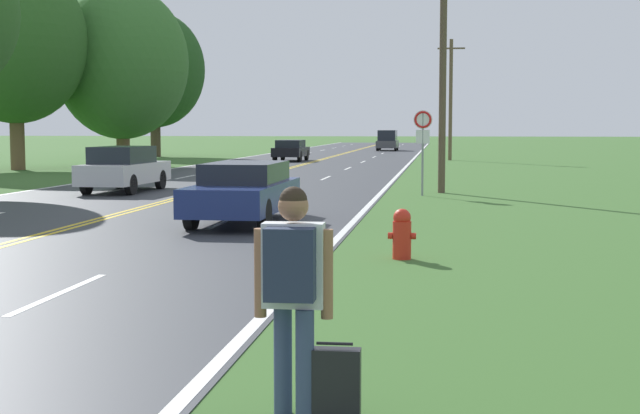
# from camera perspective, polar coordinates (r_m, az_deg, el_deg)

# --- Properties ---
(hitchhiker_person) EXTENTS (0.61, 0.43, 1.79)m
(hitchhiker_person) POSITION_cam_1_polar(r_m,az_deg,el_deg) (6.77, -1.76, -4.57)
(hitchhiker_person) COLOR #38476B
(hitchhiker_person) RESTS_ON ground
(suitcase) EXTENTS (0.40, 0.16, 0.61)m
(suitcase) POSITION_cam_1_polar(r_m,az_deg,el_deg) (6.91, 0.94, -11.30)
(suitcase) COLOR black
(suitcase) RESTS_ON ground
(fire_hydrant) EXTENTS (0.48, 0.32, 0.86)m
(fire_hydrant) POSITION_cam_1_polar(r_m,az_deg,el_deg) (15.13, 5.27, -1.70)
(fire_hydrant) COLOR red
(fire_hydrant) RESTS_ON ground
(traffic_sign) EXTENTS (0.60, 0.10, 2.76)m
(traffic_sign) POSITION_cam_1_polar(r_m,az_deg,el_deg) (29.03, 6.60, 4.84)
(traffic_sign) COLOR gray
(traffic_sign) RESTS_ON ground
(utility_pole_midground) EXTENTS (1.80, 0.24, 8.14)m
(utility_pole_midground) POSITION_cam_1_polar(r_m,az_deg,el_deg) (30.44, 7.87, 8.86)
(utility_pole_midground) COLOR brown
(utility_pole_midground) RESTS_ON ground
(utility_pole_far) EXTENTS (1.80, 0.24, 7.97)m
(utility_pole_far) POSITION_cam_1_polar(r_m,az_deg,el_deg) (59.92, 8.36, 6.93)
(utility_pole_far) COLOR brown
(utility_pole_far) RESTS_ON ground
(tree_mid_treeline) EXTENTS (7.46, 7.46, 10.11)m
(tree_mid_treeline) POSITION_cam_1_polar(r_m,az_deg,el_deg) (51.61, -12.59, 9.01)
(tree_mid_treeline) COLOR brown
(tree_mid_treeline) RESTS_ON ground
(tree_right_cluster) EXTENTS (7.36, 7.36, 10.85)m
(tree_right_cluster) POSITION_cam_1_polar(r_m,az_deg,el_deg) (48.91, -18.98, 10.01)
(tree_right_cluster) COLOR brown
(tree_right_cluster) RESTS_ON ground
(tree_far_back) EXTENTS (7.42, 7.42, 10.70)m
(tree_far_back) POSITION_cam_1_polar(r_m,az_deg,el_deg) (67.57, -10.55, 8.63)
(tree_far_back) COLOR #473828
(tree_far_back) RESTS_ON ground
(car_dark_blue_sedan_mid_near) EXTENTS (1.86, 4.87, 1.41)m
(car_dark_blue_sedan_mid_near) POSITION_cam_1_polar(r_m,az_deg,el_deg) (20.73, -4.89, 1.04)
(car_dark_blue_sedan_mid_near) COLOR black
(car_dark_blue_sedan_mid_near) RESTS_ON ground
(car_silver_sedan_mid_far) EXTENTS (1.88, 4.59, 1.56)m
(car_silver_sedan_mid_far) POSITION_cam_1_polar(r_m,az_deg,el_deg) (31.25, -12.43, 2.43)
(car_silver_sedan_mid_far) COLOR black
(car_silver_sedan_mid_far) RESTS_ON ground
(car_black_sedan_receding) EXTENTS (1.83, 4.32, 1.37)m
(car_black_sedan_receding) POSITION_cam_1_polar(r_m,az_deg,el_deg) (57.78, -1.88, 3.68)
(car_black_sedan_receding) COLOR black
(car_black_sedan_receding) RESTS_ON ground
(car_dark_grey_van_distant) EXTENTS (1.89, 4.26, 1.90)m
(car_dark_grey_van_distant) POSITION_cam_1_polar(r_m,az_deg,el_deg) (83.12, 4.34, 4.28)
(car_dark_grey_van_distant) COLOR black
(car_dark_grey_van_distant) RESTS_ON ground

